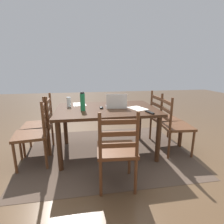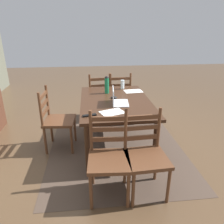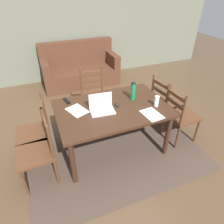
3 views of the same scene
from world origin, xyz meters
TOP-DOWN VIEW (x-y plane):
  - ground_plane at (0.00, 0.00)m, footprint 14.00×14.00m
  - area_rug at (0.00, 0.00)m, footprint 2.58×2.01m
  - dining_table at (0.00, 0.00)m, footprint 1.55×1.02m
  - chair_right_far at (1.06, 0.20)m, footprint 0.50×0.50m
  - chair_right_near at (1.06, -0.21)m, footprint 0.45×0.45m
  - chair_far_head at (0.00, 0.88)m, footprint 0.47×0.47m
  - chair_left_far at (-1.06, 0.20)m, footprint 0.47×0.47m
  - chair_left_near at (-1.06, -0.20)m, footprint 0.46×0.46m
  - laptop at (-0.16, -0.01)m, footprint 0.34×0.25m
  - water_bottle at (0.37, 0.09)m, footprint 0.07×0.07m
  - drinking_glass at (0.59, -0.20)m, footprint 0.06×0.06m
  - computer_mouse at (0.08, 0.01)m, footprint 0.08×0.11m
  - tv_remote at (-0.56, 0.39)m, footprint 0.08×0.18m
  - paper_stack_left at (-0.47, 0.10)m, footprint 0.30×0.35m
  - paper_stack_right at (0.42, -0.36)m, footprint 0.24×0.32m

SIDE VIEW (x-z plane):
  - ground_plane at x=0.00m, z-range 0.00..0.00m
  - area_rug at x=0.00m, z-range 0.00..0.01m
  - chair_right_far at x=1.06m, z-range -0.01..0.94m
  - chair_right_near at x=1.06m, z-range -0.01..0.94m
  - chair_far_head at x=0.00m, z-range -0.01..0.94m
  - chair_left_far at x=-1.06m, z-range -0.01..0.94m
  - chair_left_near at x=-1.06m, z-range -0.01..0.94m
  - dining_table at x=0.00m, z-range 0.29..1.03m
  - paper_stack_left at x=-0.47m, z-range 0.74..0.75m
  - paper_stack_right at x=0.42m, z-range 0.74..0.75m
  - tv_remote at x=-0.56m, z-range 0.74..0.76m
  - computer_mouse at x=0.08m, z-range 0.74..0.78m
  - laptop at x=-0.16m, z-range 0.69..0.91m
  - drinking_glass at x=0.59m, z-range 0.74..0.90m
  - water_bottle at x=0.37m, z-range 0.75..1.03m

